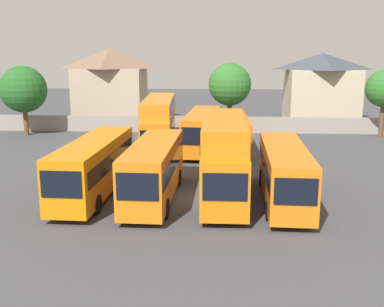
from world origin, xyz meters
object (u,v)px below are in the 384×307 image
(bus_4, at_px, (284,171))
(house_terrace_left, at_px, (110,84))
(bus_3, at_px, (224,154))
(house_terrace_centre, at_px, (321,87))
(bus_5, at_px, (159,121))
(bus_7, at_px, (233,131))
(bus_6, at_px, (202,129))
(tree_behind_wall, at_px, (384,89))
(tree_left_of_lot, at_px, (230,85))
(bus_1, at_px, (94,164))
(bus_2, at_px, (154,168))
(tree_right_of_lot, at_px, (23,90))

(bus_4, height_order, house_terrace_left, house_terrace_left)
(bus_3, xyz_separation_m, house_terrace_centre, (12.86, 33.09, 1.69))
(bus_5, height_order, bus_7, bus_5)
(bus_5, height_order, house_terrace_centre, house_terrace_centre)
(house_terrace_left, bearing_deg, bus_6, -55.16)
(bus_4, xyz_separation_m, house_terrace_left, (-18.33, 33.23, 2.87))
(bus_7, relative_size, house_terrace_centre, 1.29)
(bus_6, xyz_separation_m, bus_7, (2.83, -0.35, -0.13))
(bus_5, bearing_deg, house_terrace_left, -157.85)
(tree_behind_wall, bearing_deg, bus_4, -120.63)
(bus_5, bearing_deg, bus_3, 18.96)
(bus_5, distance_m, tree_left_of_lot, 14.38)
(bus_1, height_order, bus_4, bus_1)
(bus_3, distance_m, house_terrace_centre, 35.54)
(house_terrace_left, relative_size, house_terrace_centre, 1.03)
(bus_4, bearing_deg, bus_5, -145.26)
(bus_5, bearing_deg, bus_1, -12.92)
(bus_2, xyz_separation_m, tree_behind_wall, (21.32, 22.61, 3.15))
(bus_3, height_order, house_terrace_centre, house_terrace_centre)
(bus_6, bearing_deg, bus_4, 24.34)
(bus_1, relative_size, bus_7, 0.97)
(bus_5, relative_size, house_terrace_centre, 1.30)
(bus_4, bearing_deg, house_terrace_centre, 166.61)
(tree_left_of_lot, bearing_deg, house_terrace_centre, 28.41)
(bus_4, xyz_separation_m, bus_7, (-2.65, 14.43, -0.06))
(tree_behind_wall, bearing_deg, house_terrace_centre, 111.00)
(bus_1, xyz_separation_m, bus_7, (9.18, 13.64, -0.12))
(house_terrace_centre, bearing_deg, bus_5, -134.68)
(bus_5, bearing_deg, bus_2, 2.76)
(bus_1, distance_m, bus_5, 14.14)
(bus_7, height_order, house_terrace_left, house_terrace_left)
(bus_7, relative_size, tree_right_of_lot, 1.57)
(bus_2, height_order, house_terrace_left, house_terrace_left)
(bus_7, bearing_deg, house_terrace_left, -141.40)
(tree_behind_wall, bearing_deg, tree_right_of_lot, -178.51)
(bus_6, bearing_deg, tree_behind_wall, 116.61)
(bus_2, distance_m, tree_right_of_lot, 27.78)
(house_terrace_left, bearing_deg, house_terrace_centre, 0.79)
(bus_1, xyz_separation_m, bus_3, (8.17, -0.27, 0.81))
(tree_left_of_lot, height_order, tree_behind_wall, tree_left_of_lot)
(house_terrace_centre, xyz_separation_m, tree_behind_wall, (4.21, -10.96, 0.66))
(house_terrace_left, bearing_deg, bus_3, -65.83)
(house_terrace_left, distance_m, tree_behind_wall, 33.46)
(bus_7, height_order, tree_left_of_lot, tree_left_of_lot)
(bus_6, distance_m, bus_7, 2.86)
(bus_7, height_order, house_terrace_centre, house_terrace_centre)
(bus_3, bearing_deg, bus_2, -83.82)
(bus_4, distance_m, house_terrace_centre, 34.94)
(bus_2, bearing_deg, house_terrace_centre, 154.30)
(bus_4, bearing_deg, tree_behind_wall, 151.30)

